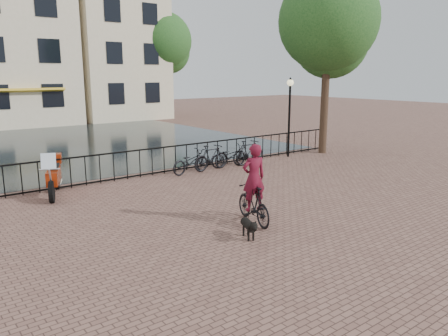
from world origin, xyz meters
TOP-DOWN VIEW (x-y plane):
  - ground at (0.00, 0.00)m, footprint 100.00×100.00m
  - canal_water at (0.00, 17.30)m, footprint 20.00×20.00m
  - railing at (0.00, 8.00)m, footprint 20.00×0.05m
  - canal_house_mid at (0.50, 30.00)m, footprint 8.00×9.50m
  - canal_house_right at (8.50, 30.00)m, footprint 7.00×9.00m
  - tree_near_right at (9.20, 7.30)m, footprint 4.48×4.48m
  - tree_far_right at (12.00, 27.00)m, footprint 4.76×4.76m
  - lamp_post at (7.20, 7.60)m, footprint 0.30×0.30m
  - cyclist at (-0.02, 1.77)m, footprint 0.88×1.79m
  - dog at (-0.81, 1.03)m, footprint 0.50×0.80m
  - motorcycle at (-3.21, 7.40)m, footprint 1.27×2.15m
  - parked_bike_0 at (1.80, 7.40)m, footprint 1.78×0.83m
  - parked_bike_1 at (2.75, 7.40)m, footprint 1.70×0.60m
  - parked_bike_2 at (3.70, 7.40)m, footprint 1.79×0.87m
  - parked_bike_3 at (4.65, 7.40)m, footprint 1.68×0.53m

SIDE VIEW (x-z plane):
  - ground at x=0.00m, z-range 0.00..0.00m
  - canal_water at x=0.00m, z-range 0.00..0.00m
  - dog at x=-0.81m, z-range 0.00..0.51m
  - parked_bike_0 at x=1.80m, z-range 0.00..0.90m
  - parked_bike_2 at x=3.70m, z-range 0.00..0.90m
  - parked_bike_1 at x=2.75m, z-range 0.00..1.00m
  - parked_bike_3 at x=4.65m, z-range 0.00..1.00m
  - railing at x=0.00m, z-range -0.01..1.02m
  - motorcycle at x=-3.21m, z-range 0.00..1.51m
  - cyclist at x=-0.02m, z-range -0.28..2.07m
  - lamp_post at x=7.20m, z-range 0.65..4.10m
  - canal_house_mid at x=0.50m, z-range 0.00..11.80m
  - tree_near_right at x=9.20m, z-range 1.85..10.09m
  - tree_far_right at x=12.00m, z-range 1.97..10.73m
  - canal_house_right at x=8.50m, z-range 0.00..13.30m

